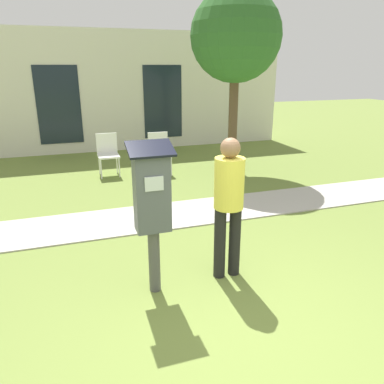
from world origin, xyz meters
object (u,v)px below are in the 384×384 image
object	(u,v)px
person_standing	(229,198)
parking_meter	(152,200)
outdoor_chair_middle	(159,150)
outdoor_chair_left	(108,151)

from	to	relation	value
person_standing	parking_meter	bearing A→B (deg)	166.59
parking_meter	outdoor_chair_middle	world-z (taller)	parking_meter
parking_meter	outdoor_chair_left	distance (m)	4.71
person_standing	outdoor_chair_left	size ratio (longest dim) A/B	1.76
parking_meter	outdoor_chair_middle	xyz separation A→B (m)	(1.16, 4.46, -0.49)
outdoor_chair_left	outdoor_chair_middle	bearing A→B (deg)	-26.50
parking_meter	person_standing	xyz separation A→B (m)	(0.84, 0.04, -0.09)
person_standing	outdoor_chair_middle	distance (m)	4.46
person_standing	outdoor_chair_middle	size ratio (longest dim) A/B	1.76
parking_meter	outdoor_chair_left	bearing A→B (deg)	89.06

